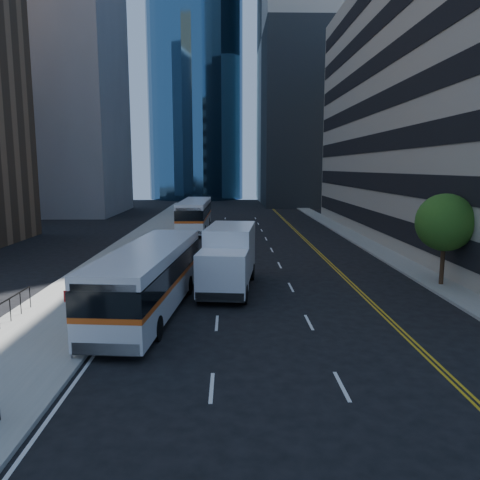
{
  "coord_description": "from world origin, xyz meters",
  "views": [
    {
      "loc": [
        -2.94,
        -17.43,
        6.66
      ],
      "look_at": [
        -2.38,
        7.36,
        2.8
      ],
      "focal_mm": 35.0,
      "sensor_mm": 36.0,
      "label": 1
    }
  ],
  "objects": [
    {
      "name": "ground",
      "position": [
        0.0,
        0.0,
        0.0
      ],
      "size": [
        160.0,
        160.0,
        0.0
      ],
      "primitive_type": "plane",
      "color": "black",
      "rests_on": "ground"
    },
    {
      "name": "bus_front",
      "position": [
        -6.6,
        3.65,
        1.68
      ],
      "size": [
        3.71,
        12.09,
        3.07
      ],
      "rotation": [
        0.0,
        0.0,
        -0.09
      ],
      "color": "silver",
      "rests_on": "ground"
    },
    {
      "name": "office_tower_north",
      "position": [
        18.0,
        72.0,
        30.0
      ],
      "size": [
        30.0,
        28.0,
        60.0
      ],
      "primitive_type": "cube",
      "color": "gray",
      "rests_on": "ground"
    },
    {
      "name": "sidewalk_west",
      "position": [
        -10.5,
        25.0,
        0.07
      ],
      "size": [
        5.0,
        90.0,
        0.15
      ],
      "primitive_type": "cube",
      "color": "gray",
      "rests_on": "ground"
    },
    {
      "name": "midrise_west",
      "position": [
        -28.0,
        52.0,
        17.5
      ],
      "size": [
        18.0,
        18.0,
        35.0
      ],
      "primitive_type": "cube",
      "color": "gray",
      "rests_on": "ground"
    },
    {
      "name": "sidewalk_east",
      "position": [
        9.0,
        25.0,
        0.07
      ],
      "size": [
        2.0,
        90.0,
        0.15
      ],
      "primitive_type": "cube",
      "color": "gray",
      "rests_on": "ground"
    },
    {
      "name": "box_truck",
      "position": [
        -2.98,
        7.7,
        1.8
      ],
      "size": [
        3.27,
        7.37,
        3.41
      ],
      "rotation": [
        0.0,
        0.0,
        -0.12
      ],
      "color": "silver",
      "rests_on": "ground"
    },
    {
      "name": "glass_tower",
      "position": [
        -10.0,
        85.0,
        40.0
      ],
      "size": [
        20.0,
        20.0,
        80.0
      ],
      "primitive_type": "cylinder",
      "color": "#2B5375",
      "rests_on": "ground"
    },
    {
      "name": "street_tree",
      "position": [
        9.0,
        8.0,
        3.64
      ],
      "size": [
        3.2,
        3.2,
        5.1
      ],
      "color": "#332114",
      "rests_on": "sidewalk_east"
    },
    {
      "name": "bus_rear",
      "position": [
        -6.6,
        31.97,
        1.75
      ],
      "size": [
        2.93,
        12.5,
        3.21
      ],
      "rotation": [
        0.0,
        0.0,
        -0.02
      ],
      "color": "white",
      "rests_on": "ground"
    }
  ]
}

